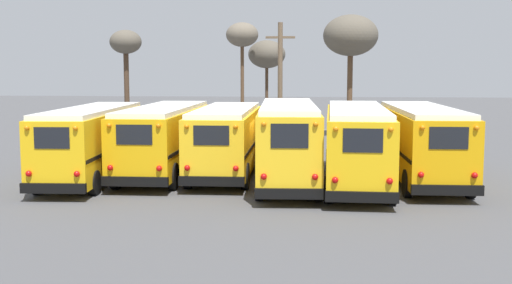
% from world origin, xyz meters
% --- Properties ---
extents(ground_plane, '(160.00, 160.00, 0.00)m').
position_xyz_m(ground_plane, '(0.00, 0.00, 0.00)').
color(ground_plane, '#4C4C4F').
extents(school_bus_0, '(2.80, 9.86, 3.09)m').
position_xyz_m(school_bus_0, '(-7.01, -0.78, 1.68)').
color(school_bus_0, yellow).
rests_on(school_bus_0, ground).
extents(school_bus_1, '(2.63, 10.08, 3.08)m').
position_xyz_m(school_bus_1, '(-4.21, 0.73, 1.69)').
color(school_bus_1, '#EAAA0F').
rests_on(school_bus_1, ground).
extents(school_bus_2, '(2.65, 9.57, 3.03)m').
position_xyz_m(school_bus_2, '(-1.40, 0.81, 1.66)').
color(school_bus_2, yellow).
rests_on(school_bus_2, ground).
extents(school_bus_3, '(2.83, 10.05, 3.32)m').
position_xyz_m(school_bus_3, '(1.40, -1.02, 1.80)').
color(school_bus_3, yellow).
rests_on(school_bus_3, ground).
extents(school_bus_4, '(2.74, 10.53, 3.20)m').
position_xyz_m(school_bus_4, '(4.21, -1.09, 1.74)').
color(school_bus_4, yellow).
rests_on(school_bus_4, ground).
extents(school_bus_5, '(2.73, 10.06, 3.15)m').
position_xyz_m(school_bus_5, '(7.01, 0.05, 1.72)').
color(school_bus_5, '#E5A00C').
rests_on(school_bus_5, ground).
extents(utility_pole, '(1.80, 0.30, 7.54)m').
position_xyz_m(utility_pole, '(0.42, 12.07, 3.91)').
color(utility_pole, brown).
rests_on(utility_pole, ground).
extents(bare_tree_0, '(3.71, 3.71, 8.36)m').
position_xyz_m(bare_tree_0, '(4.93, 16.79, 6.89)').
color(bare_tree_0, brown).
rests_on(bare_tree_0, ground).
extents(bare_tree_1, '(2.94, 2.94, 6.96)m').
position_xyz_m(bare_tree_1, '(-1.22, 23.53, 5.81)').
color(bare_tree_1, '#473323').
rests_on(bare_tree_1, ground).
extents(bare_tree_2, '(2.44, 2.44, 8.19)m').
position_xyz_m(bare_tree_2, '(-2.91, 21.18, 7.12)').
color(bare_tree_2, brown).
rests_on(bare_tree_2, ground).
extents(bare_tree_3, '(2.40, 2.40, 7.65)m').
position_xyz_m(bare_tree_3, '(-11.73, 20.59, 6.44)').
color(bare_tree_3, '#473323').
rests_on(bare_tree_3, ground).
extents(fence_line, '(22.08, 0.06, 1.42)m').
position_xyz_m(fence_line, '(-0.00, 7.75, 0.99)').
color(fence_line, '#939399').
rests_on(fence_line, ground).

